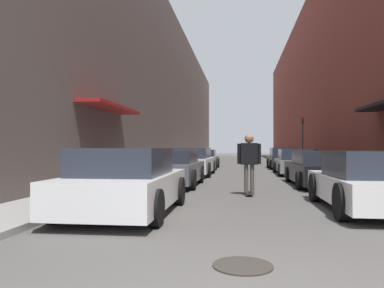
{
  "coord_description": "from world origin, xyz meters",
  "views": [
    {
      "loc": [
        -0.14,
        -3.01,
        1.37
      ],
      "look_at": [
        -1.93,
        10.87,
        1.51
      ],
      "focal_mm": 35.0,
      "sensor_mm": 36.0,
      "label": 1
    }
  ],
  "objects": [
    {
      "name": "building_row_left",
      "position": [
        -7.44,
        30.67,
        6.22
      ],
      "size": [
        4.9,
        61.34,
        12.43
      ],
      "color": "#564C47",
      "rests_on": "ground"
    },
    {
      "name": "traffic_light",
      "position": [
        4.71,
        27.03,
        2.33
      ],
      "size": [
        0.16,
        0.22,
        3.59
      ],
      "color": "#2D2D2D",
      "rests_on": "curb_strip_right"
    },
    {
      "name": "curb_strip_right",
      "position": [
        4.55,
        30.67,
        0.06
      ],
      "size": [
        1.8,
        61.34,
        0.12
      ],
      "color": "gray",
      "rests_on": "ground"
    },
    {
      "name": "parked_car_right_1",
      "position": [
        2.71,
        10.88,
        0.6
      ],
      "size": [
        2.06,
        4.57,
        1.25
      ],
      "color": "black",
      "rests_on": "ground"
    },
    {
      "name": "parked_car_left_3",
      "position": [
        -2.58,
        21.33,
        0.62
      ],
      "size": [
        2.03,
        4.46,
        1.25
      ],
      "color": "#515459",
      "rests_on": "ground"
    },
    {
      "name": "skateboarder",
      "position": [
        0.12,
        7.85,
        1.09
      ],
      "size": [
        0.68,
        0.78,
        1.77
      ],
      "color": "black",
      "rests_on": "ground"
    },
    {
      "name": "curb_strip_left",
      "position": [
        -4.55,
        30.67,
        0.06
      ],
      "size": [
        1.8,
        61.34,
        0.12
      ],
      "color": "gray",
      "rests_on": "ground"
    },
    {
      "name": "parked_car_left_2",
      "position": [
        -2.53,
        15.43,
        0.66
      ],
      "size": [
        2.09,
        4.74,
        1.36
      ],
      "color": "silver",
      "rests_on": "ground"
    },
    {
      "name": "manhole_cover",
      "position": [
        -0.12,
        1.35,
        0.01
      ],
      "size": [
        0.7,
        0.7,
        0.02
      ],
      "color": "#332D28",
      "rests_on": "ground"
    },
    {
      "name": "parked_car_left_1",
      "position": [
        -2.55,
        10.18,
        0.63
      ],
      "size": [
        1.95,
        4.12,
        1.28
      ],
      "color": "#515459",
      "rests_on": "ground"
    },
    {
      "name": "building_row_right",
      "position": [
        7.44,
        30.67,
        7.02
      ],
      "size": [
        4.9,
        61.34,
        14.05
      ],
      "color": "brown",
      "rests_on": "ground"
    },
    {
      "name": "parked_car_right_0",
      "position": [
        2.66,
        5.51,
        0.63
      ],
      "size": [
        2.03,
        4.12,
        1.3
      ],
      "color": "silver",
      "rests_on": "ground"
    },
    {
      "name": "parked_car_right_3",
      "position": [
        2.63,
        22.04,
        0.65
      ],
      "size": [
        1.87,
        4.02,
        1.37
      ],
      "color": "#232326",
      "rests_on": "ground"
    },
    {
      "name": "parked_car_left_0",
      "position": [
        -2.51,
        4.53,
        0.65
      ],
      "size": [
        2.03,
        4.13,
        1.36
      ],
      "color": "silver",
      "rests_on": "ground"
    },
    {
      "name": "parked_car_right_2",
      "position": [
        2.71,
        16.65,
        0.62
      ],
      "size": [
        2.06,
        4.59,
        1.29
      ],
      "color": "gray",
      "rests_on": "ground"
    },
    {
      "name": "ground",
      "position": [
        0.0,
        24.54,
        0.0
      ],
      "size": [
        134.96,
        134.96,
        0.0
      ],
      "primitive_type": "plane",
      "color": "#4C4947"
    }
  ]
}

